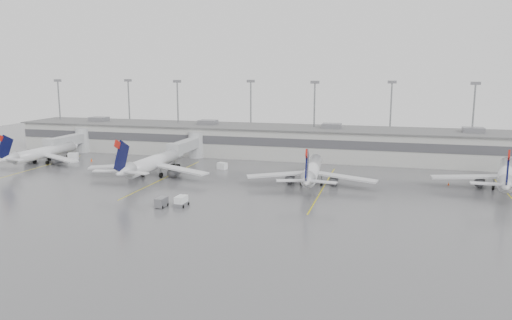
% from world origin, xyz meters
% --- Properties ---
extents(ground, '(260.00, 260.00, 0.00)m').
position_xyz_m(ground, '(0.00, 0.00, 0.00)').
color(ground, '#545456').
rests_on(ground, ground).
extents(terminal, '(152.00, 17.00, 9.45)m').
position_xyz_m(terminal, '(-0.01, 57.98, 4.17)').
color(terminal, '#B3B3AE').
rests_on(terminal, ground).
extents(light_masts, '(142.40, 8.00, 20.60)m').
position_xyz_m(light_masts, '(0.00, 63.75, 12.03)').
color(light_masts, gray).
rests_on(light_masts, ground).
extents(jet_bridge_left, '(4.00, 17.20, 7.00)m').
position_xyz_m(jet_bridge_left, '(-55.50, 45.72, 3.87)').
color(jet_bridge_left, '#A4A7A9').
rests_on(jet_bridge_left, ground).
extents(jet_bridge_right, '(4.00, 17.20, 7.00)m').
position_xyz_m(jet_bridge_right, '(-20.50, 45.72, 3.87)').
color(jet_bridge_right, '#A4A7A9').
rests_on(jet_bridge_right, ground).
extents(stand_markings, '(105.25, 40.00, 0.01)m').
position_xyz_m(stand_markings, '(-0.00, 24.00, 0.01)').
color(stand_markings, '#D5C50C').
rests_on(stand_markings, ground).
extents(jet_far_left, '(25.23, 28.33, 9.16)m').
position_xyz_m(jet_far_left, '(-54.72, 31.12, 2.85)').
color(jet_far_left, silver).
rests_on(jet_far_left, ground).
extents(jet_mid_left, '(28.45, 31.86, 10.32)m').
position_xyz_m(jet_mid_left, '(-20.62, 24.53, 3.21)').
color(jet_mid_left, silver).
rests_on(jet_mid_left, ground).
extents(jet_mid_right, '(26.69, 30.01, 9.71)m').
position_xyz_m(jet_mid_right, '(14.80, 25.84, 3.02)').
color(jet_mid_right, silver).
rests_on(jet_mid_right, ground).
extents(jet_far_right, '(27.59, 31.23, 10.22)m').
position_xyz_m(jet_far_right, '(52.67, 31.17, 3.17)').
color(jet_far_right, silver).
rests_on(jet_far_right, ground).
extents(baggage_tug, '(2.02, 3.00, 1.88)m').
position_xyz_m(baggage_tug, '(-4.61, 3.30, 0.73)').
color(baggage_tug, white).
rests_on(baggage_tug, ground).
extents(baggage_cart, '(1.62, 2.69, 1.69)m').
position_xyz_m(baggage_cart, '(-7.81, 2.10, 0.88)').
color(baggage_cart, slate).
rests_on(baggage_cart, ground).
extents(gse_uld_a, '(3.03, 2.59, 1.81)m').
position_xyz_m(gse_uld_a, '(-50.74, 38.32, 0.91)').
color(gse_uld_a, white).
rests_on(gse_uld_a, ground).
extents(gse_uld_b, '(2.55, 2.11, 1.55)m').
position_xyz_m(gse_uld_b, '(-8.49, 36.62, 0.77)').
color(gse_uld_b, white).
rests_on(gse_uld_b, ground).
extents(gse_uld_c, '(2.37, 1.62, 1.65)m').
position_xyz_m(gse_uld_c, '(13.43, 35.57, 0.83)').
color(gse_uld_c, white).
rests_on(gse_uld_c, ground).
extents(gse_loader, '(2.95, 3.73, 2.03)m').
position_xyz_m(gse_loader, '(-37.31, 39.30, 1.02)').
color(gse_loader, slate).
rests_on(gse_loader, ground).
extents(cone_a, '(0.50, 0.50, 0.79)m').
position_xyz_m(cone_a, '(-44.74, 37.51, 0.39)').
color(cone_a, '#FF4805').
rests_on(cone_a, ground).
extents(cone_b, '(0.41, 0.41, 0.65)m').
position_xyz_m(cone_b, '(-26.89, 40.33, 0.32)').
color(cone_b, '#FF4805').
rests_on(cone_b, ground).
extents(cone_c, '(0.39, 0.39, 0.62)m').
position_xyz_m(cone_c, '(12.47, 38.07, 0.31)').
color(cone_c, '#FF4805').
rests_on(cone_c, ground).
extents(cone_d, '(0.40, 0.40, 0.64)m').
position_xyz_m(cone_d, '(42.24, 32.83, 0.32)').
color(cone_d, '#FF4805').
rests_on(cone_d, ground).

